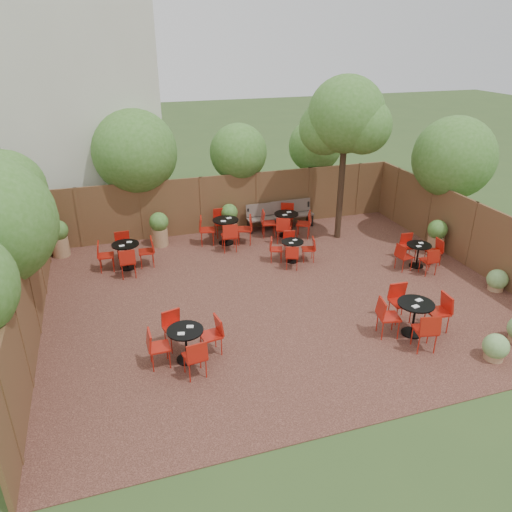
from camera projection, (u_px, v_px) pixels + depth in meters
name	position (u px, v px, depth m)	size (l,w,h in m)	color
ground	(279.00, 295.00, 13.13)	(80.00, 80.00, 0.00)	#354F23
courtyard_paving	(279.00, 294.00, 13.13)	(12.00, 10.00, 0.02)	#371E16
fence_back	(230.00, 203.00, 17.03)	(12.00, 0.08, 2.00)	brown
fence_left	(31.00, 296.00, 11.04)	(0.08, 10.00, 2.00)	brown
fence_right	(471.00, 234.00, 14.38)	(0.08, 10.00, 2.00)	brown
neighbour_building	(82.00, 108.00, 17.12)	(5.00, 4.00, 8.00)	beige
overhang_foliage	(185.00, 176.00, 13.76)	(15.79, 10.61, 2.78)	#3B6C23
courtyard_tree	(346.00, 120.00, 15.11)	(2.60, 2.50, 5.28)	black
park_bench_left	(267.00, 216.00, 17.27)	(1.48, 0.48, 0.91)	brown
park_bench_right	(292.00, 213.00, 17.53)	(1.52, 0.52, 0.94)	brown
bistro_tables	(272.00, 260.00, 14.03)	(9.77, 8.24, 0.96)	black
planters	(212.00, 230.00, 15.72)	(11.89, 4.19, 1.17)	#9A714D
low_shrubs	(504.00, 317.00, 11.54)	(2.84, 3.05, 0.61)	#9A714D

